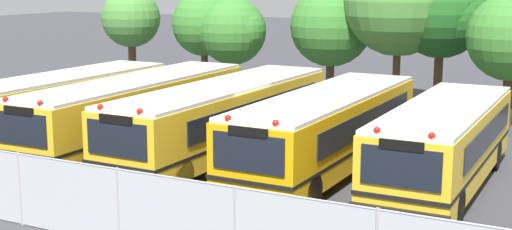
% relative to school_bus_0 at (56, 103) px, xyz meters
% --- Properties ---
extents(ground_plane, '(160.00, 160.00, 0.00)m').
position_rel_school_bus_0_xyz_m(ground_plane, '(7.39, 0.25, -1.33)').
color(ground_plane, '#38383D').
extents(school_bus_0, '(2.74, 11.26, 2.52)m').
position_rel_school_bus_0_xyz_m(school_bus_0, '(0.00, 0.00, 0.00)').
color(school_bus_0, yellow).
rests_on(school_bus_0, ground_plane).
extents(school_bus_1, '(2.66, 11.65, 2.62)m').
position_rel_school_bus_0_xyz_m(school_bus_1, '(3.68, 0.27, 0.05)').
color(school_bus_1, yellow).
rests_on(school_bus_1, ground_plane).
extents(school_bus_2, '(2.78, 11.65, 2.65)m').
position_rel_school_bus_0_xyz_m(school_bus_2, '(7.29, 0.42, 0.07)').
color(school_bus_2, yellow).
rests_on(school_bus_2, ground_plane).
extents(school_bus_3, '(2.69, 10.65, 2.64)m').
position_rel_school_bus_0_xyz_m(school_bus_3, '(11.18, 0.24, 0.06)').
color(school_bus_3, '#EAA80C').
rests_on(school_bus_3, ground_plane).
extents(school_bus_4, '(2.49, 9.36, 2.61)m').
position_rel_school_bus_0_xyz_m(school_bus_4, '(14.89, 0.12, 0.04)').
color(school_bus_4, yellow).
rests_on(school_bus_4, ground_plane).
extents(tree_0, '(3.21, 3.21, 5.56)m').
position_rel_school_bus_0_xyz_m(tree_0, '(-4.79, 11.04, 2.56)').
color(tree_0, '#4C3823').
rests_on(tree_0, ground_plane).
extents(tree_1, '(3.37, 3.37, 5.44)m').
position_rel_school_bus_0_xyz_m(tree_1, '(-0.25, 11.30, 2.47)').
color(tree_1, '#4C3823').
rests_on(tree_1, ground_plane).
extents(tree_2, '(3.50, 3.43, 5.16)m').
position_rel_school_bus_0_xyz_m(tree_2, '(1.73, 11.13, 2.11)').
color(tree_2, '#4C3823').
rests_on(tree_2, ground_plane).
extents(tree_3, '(4.07, 4.07, 5.82)m').
position_rel_school_bus_0_xyz_m(tree_3, '(6.41, 12.62, 2.45)').
color(tree_3, '#4C3823').
rests_on(tree_3, ground_plane).
extents(tree_4, '(5.15, 5.15, 7.63)m').
position_rel_school_bus_0_xyz_m(tree_4, '(9.92, 12.20, 3.74)').
color(tree_4, '#4C3823').
rests_on(tree_4, ground_plane).
extents(tree_5, '(4.33, 4.16, 6.61)m').
position_rel_school_bus_0_xyz_m(tree_5, '(11.96, 12.50, 3.11)').
color(tree_5, '#4C3823').
rests_on(tree_5, ground_plane).
extents(tree_6, '(3.65, 3.65, 5.57)m').
position_rel_school_bus_0_xyz_m(tree_6, '(15.19, 10.21, 2.44)').
color(tree_6, '#4C3823').
rests_on(tree_6, ground_plane).
extents(chainlink_fence, '(21.53, 0.07, 1.87)m').
position_rel_school_bus_0_xyz_m(chainlink_fence, '(7.83, -7.99, -0.36)').
color(chainlink_fence, '#9EA0A3').
rests_on(chainlink_fence, ground_plane).
extents(traffic_cone, '(0.47, 0.47, 0.62)m').
position_rel_school_bus_0_xyz_m(traffic_cone, '(7.95, -6.63, -1.02)').
color(traffic_cone, '#EA5914').
rests_on(traffic_cone, ground_plane).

